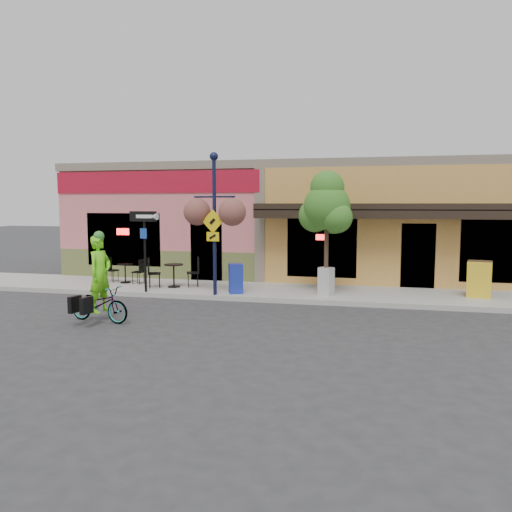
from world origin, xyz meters
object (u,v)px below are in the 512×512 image
(one_way_sign, at_px, (145,252))
(newspaper_box_grey, at_px, (326,281))
(building, at_px, (303,220))
(lamp_post, at_px, (214,224))
(bicycle, at_px, (99,304))
(cyclist_rider, at_px, (100,284))
(street_tree, at_px, (327,233))
(newspaper_box_blue, at_px, (236,279))

(one_way_sign, xyz_separation_m, newspaper_box_grey, (5.65, 0.71, -0.85))
(building, height_order, lamp_post, lamp_post)
(building, distance_m, newspaper_box_grey, 6.55)
(bicycle, distance_m, one_way_sign, 3.58)
(building, xyz_separation_m, one_way_sign, (-4.11, -6.85, -0.82))
(cyclist_rider, distance_m, one_way_sign, 3.49)
(bicycle, relative_size, cyclist_rider, 0.90)
(cyclist_rider, relative_size, street_tree, 0.50)
(lamp_post, height_order, newspaper_box_grey, lamp_post)
(bicycle, bearing_deg, building, -9.70)
(building, height_order, street_tree, building)
(building, height_order, newspaper_box_grey, building)
(one_way_sign, bearing_deg, cyclist_rider, -74.43)
(newspaper_box_grey, bearing_deg, lamp_post, -144.63)
(bicycle, height_order, newspaper_box_blue, newspaper_box_blue)
(newspaper_box_grey, bearing_deg, street_tree, -128.01)
(one_way_sign, xyz_separation_m, street_tree, (5.65, 0.71, 0.64))
(cyclist_rider, xyz_separation_m, one_way_sign, (-0.41, 3.43, 0.47))
(building, bearing_deg, newspaper_box_grey, -75.91)
(newspaper_box_blue, bearing_deg, bicycle, -145.73)
(bicycle, relative_size, newspaper_box_blue, 1.85)
(building, relative_size, newspaper_box_grey, 21.28)
(street_tree, bearing_deg, newspaper_box_grey, 28.63)
(newspaper_box_grey, relative_size, street_tree, 0.22)
(one_way_sign, height_order, street_tree, street_tree)
(lamp_post, bearing_deg, one_way_sign, -169.90)
(bicycle, distance_m, cyclist_rider, 0.51)
(one_way_sign, bearing_deg, street_tree, 15.85)
(lamp_post, height_order, street_tree, lamp_post)
(bicycle, bearing_deg, newspaper_box_grey, -41.61)
(bicycle, bearing_deg, one_way_sign, 16.38)
(cyclist_rider, relative_size, newspaper_box_blue, 2.06)
(one_way_sign, distance_m, newspaper_box_blue, 3.01)
(newspaper_box_grey, distance_m, street_tree, 1.49)
(street_tree, bearing_deg, cyclist_rider, -141.67)
(cyclist_rider, bearing_deg, bicycle, 100.33)
(building, xyz_separation_m, newspaper_box_blue, (-1.24, -6.47, -1.63))
(bicycle, height_order, cyclist_rider, cyclist_rider)
(building, xyz_separation_m, newspaper_box_grey, (1.54, -6.14, -1.67))
(building, distance_m, street_tree, 6.33)
(bicycle, relative_size, one_way_sign, 0.67)
(newspaper_box_blue, height_order, street_tree, street_tree)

